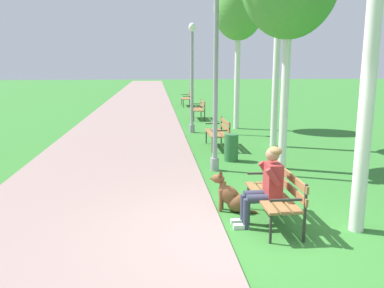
{
  "coord_description": "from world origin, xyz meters",
  "views": [
    {
      "loc": [
        -1.36,
        -5.35,
        2.47
      ],
      "look_at": [
        -0.64,
        2.46,
        0.9
      ],
      "focal_mm": 37.6,
      "sensor_mm": 36.0,
      "label": 1
    }
  ],
  "objects_px": {
    "park_bench_far": "(199,108)",
    "birch_tree_fourth": "(239,9)",
    "park_bench_near": "(278,192)",
    "lamp_post_mid": "(192,77)",
    "park_bench_mid": "(219,131)",
    "lamp_post_near": "(216,65)",
    "park_bench_furthest": "(187,97)",
    "dog_brown": "(232,197)",
    "litter_bin": "(231,148)",
    "person_seated_on_near_bench": "(266,183)"
  },
  "relations": [
    {
      "from": "park_bench_far",
      "to": "lamp_post_mid",
      "type": "bearing_deg",
      "value": -100.12
    },
    {
      "from": "park_bench_mid",
      "to": "lamp_post_near",
      "type": "bearing_deg",
      "value": -101.26
    },
    {
      "from": "dog_brown",
      "to": "litter_bin",
      "type": "xyz_separation_m",
      "value": [
        0.67,
        3.59,
        0.09
      ]
    },
    {
      "from": "park_bench_near",
      "to": "lamp_post_mid",
      "type": "xyz_separation_m",
      "value": [
        -0.54,
        8.63,
        1.49
      ]
    },
    {
      "from": "park_bench_far",
      "to": "dog_brown",
      "type": "distance_m",
      "value": 11.62
    },
    {
      "from": "park_bench_mid",
      "to": "park_bench_far",
      "type": "bearing_deg",
      "value": 89.29
    },
    {
      "from": "person_seated_on_near_bench",
      "to": "lamp_post_near",
      "type": "bearing_deg",
      "value": 94.97
    },
    {
      "from": "park_bench_mid",
      "to": "lamp_post_mid",
      "type": "xyz_separation_m",
      "value": [
        -0.56,
        2.77,
        1.49
      ]
    },
    {
      "from": "birch_tree_fourth",
      "to": "litter_bin",
      "type": "bearing_deg",
      "value": -102.81
    },
    {
      "from": "lamp_post_mid",
      "to": "litter_bin",
      "type": "xyz_separation_m",
      "value": [
        0.61,
        -4.45,
        -1.66
      ]
    },
    {
      "from": "park_bench_near",
      "to": "litter_bin",
      "type": "xyz_separation_m",
      "value": [
        0.07,
        4.18,
        -0.16
      ]
    },
    {
      "from": "park_bench_mid",
      "to": "person_seated_on_near_bench",
      "type": "xyz_separation_m",
      "value": [
        -0.22,
        -5.91,
        0.17
      ]
    },
    {
      "from": "park_bench_furthest",
      "to": "dog_brown",
      "type": "bearing_deg",
      "value": -92.16
    },
    {
      "from": "park_bench_mid",
      "to": "litter_bin",
      "type": "xyz_separation_m",
      "value": [
        0.05,
        -1.67,
        -0.16
      ]
    },
    {
      "from": "park_bench_near",
      "to": "lamp_post_mid",
      "type": "bearing_deg",
      "value": 93.58
    },
    {
      "from": "birch_tree_fourth",
      "to": "litter_bin",
      "type": "xyz_separation_m",
      "value": [
        -1.19,
        -5.22,
        -4.09
      ]
    },
    {
      "from": "lamp_post_mid",
      "to": "park_bench_far",
      "type": "bearing_deg",
      "value": 79.88
    },
    {
      "from": "park_bench_furthest",
      "to": "lamp_post_near",
      "type": "xyz_separation_m",
      "value": [
        -0.55,
        -14.76,
        1.93
      ]
    },
    {
      "from": "park_bench_near",
      "to": "birch_tree_fourth",
      "type": "xyz_separation_m",
      "value": [
        1.25,
        9.41,
        3.92
      ]
    },
    {
      "from": "litter_bin",
      "to": "lamp_post_near",
      "type": "bearing_deg",
      "value": -121.79
    },
    {
      "from": "park_bench_near",
      "to": "lamp_post_near",
      "type": "height_order",
      "value": "lamp_post_near"
    },
    {
      "from": "park_bench_mid",
      "to": "park_bench_furthest",
      "type": "xyz_separation_m",
      "value": [
        0.04,
        12.18,
        0.0
      ]
    },
    {
      "from": "dog_brown",
      "to": "lamp_post_mid",
      "type": "distance_m",
      "value": 8.22
    },
    {
      "from": "park_bench_near",
      "to": "lamp_post_mid",
      "type": "distance_m",
      "value": 8.77
    },
    {
      "from": "park_bench_far",
      "to": "birch_tree_fourth",
      "type": "distance_m",
      "value": 4.95
    },
    {
      "from": "dog_brown",
      "to": "birch_tree_fourth",
      "type": "xyz_separation_m",
      "value": [
        1.86,
        8.81,
        4.18
      ]
    },
    {
      "from": "park_bench_mid",
      "to": "park_bench_far",
      "type": "xyz_separation_m",
      "value": [
        0.08,
        6.33,
        0.0
      ]
    },
    {
      "from": "lamp_post_near",
      "to": "park_bench_mid",
      "type": "bearing_deg",
      "value": 78.74
    },
    {
      "from": "birch_tree_fourth",
      "to": "lamp_post_near",
      "type": "bearing_deg",
      "value": -105.93
    },
    {
      "from": "park_bench_near",
      "to": "lamp_post_near",
      "type": "distance_m",
      "value": 3.83
    },
    {
      "from": "lamp_post_near",
      "to": "litter_bin",
      "type": "bearing_deg",
      "value": 58.21
    },
    {
      "from": "park_bench_furthest",
      "to": "birch_tree_fourth",
      "type": "height_order",
      "value": "birch_tree_fourth"
    },
    {
      "from": "park_bench_far",
      "to": "park_bench_furthest",
      "type": "relative_size",
      "value": 1.0
    },
    {
      "from": "park_bench_near",
      "to": "dog_brown",
      "type": "distance_m",
      "value": 0.88
    },
    {
      "from": "park_bench_far",
      "to": "lamp_post_mid",
      "type": "distance_m",
      "value": 3.91
    },
    {
      "from": "park_bench_mid",
      "to": "person_seated_on_near_bench",
      "type": "bearing_deg",
      "value": -92.18
    },
    {
      "from": "person_seated_on_near_bench",
      "to": "birch_tree_fourth",
      "type": "relative_size",
      "value": 0.22
    },
    {
      "from": "park_bench_mid",
      "to": "lamp_post_near",
      "type": "xyz_separation_m",
      "value": [
        -0.51,
        -2.58,
        1.93
      ]
    },
    {
      "from": "lamp_post_near",
      "to": "litter_bin",
      "type": "distance_m",
      "value": 2.35
    },
    {
      "from": "park_bench_mid",
      "to": "park_bench_furthest",
      "type": "height_order",
      "value": "same"
    },
    {
      "from": "lamp_post_mid",
      "to": "person_seated_on_near_bench",
      "type": "bearing_deg",
      "value": -87.81
    },
    {
      "from": "park_bench_furthest",
      "to": "dog_brown",
      "type": "distance_m",
      "value": 17.46
    },
    {
      "from": "lamp_post_mid",
      "to": "birch_tree_fourth",
      "type": "distance_m",
      "value": 3.12
    },
    {
      "from": "person_seated_on_near_bench",
      "to": "park_bench_mid",
      "type": "bearing_deg",
      "value": 87.82
    },
    {
      "from": "park_bench_far",
      "to": "litter_bin",
      "type": "distance_m",
      "value": 8.01
    },
    {
      "from": "park_bench_far",
      "to": "lamp_post_near",
      "type": "relative_size",
      "value": 0.32
    },
    {
      "from": "lamp_post_near",
      "to": "litter_bin",
      "type": "height_order",
      "value": "lamp_post_near"
    },
    {
      "from": "park_bench_mid",
      "to": "lamp_post_mid",
      "type": "bearing_deg",
      "value": 101.37
    },
    {
      "from": "park_bench_near",
      "to": "litter_bin",
      "type": "relative_size",
      "value": 2.14
    },
    {
      "from": "park_bench_far",
      "to": "lamp_post_near",
      "type": "height_order",
      "value": "lamp_post_near"
    }
  ]
}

